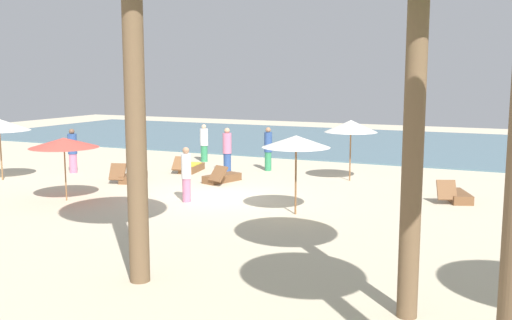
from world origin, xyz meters
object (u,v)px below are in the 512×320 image
at_px(umbrella_1, 296,142).
at_px(umbrella_3, 64,143).
at_px(umbrella_0, 351,126).
at_px(person_4, 186,174).
at_px(lounger_3, 191,167).
at_px(person_0, 204,143).
at_px(person_1, 268,149).
at_px(lounger_1, 456,196).
at_px(person_2, 73,151).
at_px(lounger_2, 132,177).
at_px(person_5, 227,150).
at_px(lounger_0, 222,178).

height_order(umbrella_1, umbrella_3, umbrella_1).
height_order(umbrella_0, person_4, umbrella_0).
height_order(lounger_3, person_0, person_0).
relative_size(umbrella_1, lounger_3, 1.27).
height_order(umbrella_1, person_0, umbrella_1).
xyz_separation_m(umbrella_1, person_1, (-3.77, 6.69, -1.17)).
height_order(umbrella_3, lounger_1, umbrella_3).
xyz_separation_m(person_2, person_4, (7.05, -2.79, -0.02)).
bearing_deg(lounger_2, person_2, 169.86).
distance_m(umbrella_1, lounger_2, 7.98).
distance_m(lounger_3, person_5, 1.70).
bearing_deg(lounger_0, person_0, 126.63).
relative_size(umbrella_0, person_1, 1.26).
xyz_separation_m(lounger_2, person_0, (-0.06, 5.52, 0.68)).
height_order(lounger_0, person_4, person_4).
bearing_deg(umbrella_1, umbrella_3, -169.78).
bearing_deg(lounger_1, person_0, 160.43).
distance_m(lounger_3, person_0, 2.93).
bearing_deg(umbrella_1, lounger_2, 162.67).
relative_size(umbrella_1, lounger_1, 1.29).
height_order(lounger_2, lounger_3, lounger_2).
distance_m(lounger_0, person_1, 3.26).
relative_size(umbrella_0, lounger_0, 1.27).
height_order(lounger_0, person_5, person_5).
bearing_deg(person_0, umbrella_0, -14.84).
xyz_separation_m(umbrella_0, person_2, (-10.66, -2.97, -1.15)).
height_order(person_2, person_5, person_5).
xyz_separation_m(person_0, person_1, (3.68, -1.14, 0.06)).
relative_size(lounger_0, person_0, 1.04).
height_order(umbrella_3, person_1, umbrella_3).
height_order(umbrella_1, lounger_0, umbrella_1).
bearing_deg(lounger_2, umbrella_3, -87.45).
bearing_deg(person_0, umbrella_3, -88.64).
height_order(umbrella_3, person_0, umbrella_3).
bearing_deg(umbrella_1, person_5, 132.45).
relative_size(umbrella_0, person_0, 1.33).
bearing_deg(person_0, person_2, -123.67).
bearing_deg(person_1, person_4, -89.23).
relative_size(person_0, person_4, 0.99).
height_order(umbrella_1, person_4, umbrella_1).
bearing_deg(person_1, person_0, 162.82).
xyz_separation_m(umbrella_0, lounger_3, (-6.48, -0.74, -1.87)).
bearing_deg(umbrella_1, lounger_1, 43.57).
bearing_deg(umbrella_3, umbrella_0, 45.02).
xyz_separation_m(lounger_0, person_0, (-3.17, 4.27, 0.69)).
distance_m(lounger_3, person_1, 3.27).
xyz_separation_m(lounger_2, person_5, (2.32, 3.25, 0.75)).
xyz_separation_m(lounger_3, person_0, (-0.90, 2.70, 0.68)).
bearing_deg(person_4, person_2, 158.42).
height_order(umbrella_3, person_2, umbrella_3).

